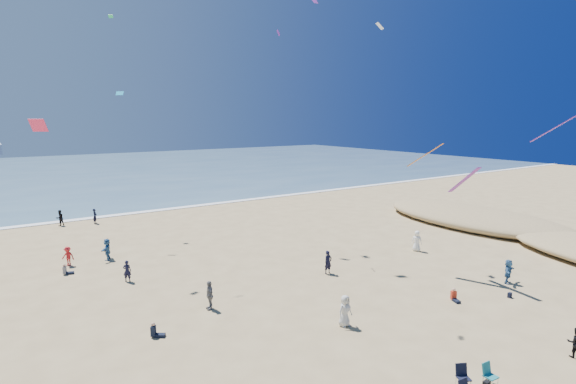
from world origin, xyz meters
TOP-DOWN VIEW (x-y plane):
  - ocean at (0.00, 95.00)m, footprint 220.00×100.00m
  - surf_line at (0.00, 45.00)m, footprint 220.00×1.20m
  - standing_flyers at (3.39, 15.48)m, footprint 37.81×48.42m
  - seated_group at (1.53, 7.07)m, footprint 20.97×34.78m
  - chair_cluster at (5.85, -0.57)m, footprint 2.65×1.53m
  - navy_bag at (17.13, 4.23)m, footprint 0.28×0.18m
  - kites_aloft at (9.79, 13.98)m, footprint 41.13×41.53m

SIDE VIEW (x-z plane):
  - ocean at x=0.00m, z-range 0.00..0.06m
  - surf_line at x=0.00m, z-range 0.00..0.08m
  - navy_bag at x=17.13m, z-range 0.00..0.34m
  - seated_group at x=1.53m, z-range 0.00..0.84m
  - chair_cluster at x=5.85m, z-range 0.00..1.00m
  - standing_flyers at x=3.39m, z-range -0.09..1.84m
  - kites_aloft at x=9.79m, z-range 0.89..29.97m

